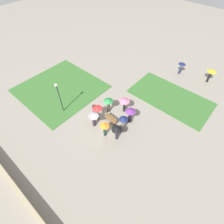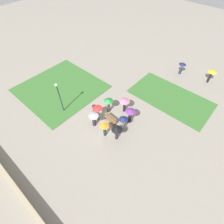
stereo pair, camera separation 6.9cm
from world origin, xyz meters
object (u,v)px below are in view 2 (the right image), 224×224
(crowd_person_orange, at_px, (105,127))
(crowd_person_black, at_px, (117,130))
(crowd_person_red, at_px, (97,110))
(trash_bin, at_px, (94,108))
(crowd_person_green, at_px, (109,102))
(lone_walker_far_path, at_px, (212,73))
(lone_walker_mid_plaza, at_px, (182,66))
(crowd_person_pink, at_px, (125,102))
(lamp_post, at_px, (59,94))
(crowd_person_navy, at_px, (123,121))
(crowd_person_grey, at_px, (94,118))
(park_bench, at_px, (111,119))
(crowd_person_purple, at_px, (130,113))

(crowd_person_orange, relative_size, crowd_person_black, 0.99)
(crowd_person_orange, height_order, crowd_person_red, crowd_person_red)
(trash_bin, distance_m, crowd_person_green, 1.97)
(lone_walker_far_path, height_order, lone_walker_mid_plaza, lone_walker_far_path)
(crowd_person_pink, bearing_deg, lamp_post, -82.25)
(crowd_person_pink, height_order, crowd_person_navy, crowd_person_navy)
(lone_walker_far_path, bearing_deg, lone_walker_mid_plaza, -102.13)
(trash_bin, relative_size, crowd_person_black, 0.44)
(crowd_person_red, bearing_deg, crowd_person_green, -69.90)
(trash_bin, height_order, crowd_person_orange, crowd_person_orange)
(trash_bin, height_order, crowd_person_pink, crowd_person_pink)
(crowd_person_grey, relative_size, crowd_person_navy, 0.90)
(crowd_person_black, distance_m, lone_walker_mid_plaza, 14.49)
(crowd_person_red, xyz_separation_m, lone_walker_mid_plaza, (2.88, 13.85, -0.29))
(lamp_post, height_order, crowd_person_red, lamp_post)
(lamp_post, bearing_deg, crowd_person_navy, 20.06)
(trash_bin, height_order, lone_walker_mid_plaza, lone_walker_mid_plaza)
(crowd_person_navy, bearing_deg, crowd_person_orange, -134.19)
(crowd_person_grey, distance_m, lone_walker_far_path, 16.77)
(park_bench, bearing_deg, crowd_person_green, 144.65)
(crowd_person_orange, xyz_separation_m, crowd_person_red, (-2.06, 1.11, 0.16))
(crowd_person_green, relative_size, crowd_person_purple, 1.00)
(park_bench, xyz_separation_m, crowd_person_black, (1.90, -1.26, 0.97))
(crowd_person_black, distance_m, crowd_person_purple, 2.62)
(crowd_person_purple, bearing_deg, crowd_person_pink, -67.45)
(trash_bin, xyz_separation_m, crowd_person_navy, (4.13, 0.14, 0.99))
(crowd_person_green, bearing_deg, trash_bin, 27.92)
(crowd_person_red, bearing_deg, crowd_person_grey, 133.71)
(lone_walker_far_path, bearing_deg, crowd_person_green, -50.04)
(park_bench, bearing_deg, crowd_person_black, -29.70)
(crowd_person_red, relative_size, lone_walker_mid_plaza, 1.14)
(crowd_person_grey, bearing_deg, crowd_person_black, 159.22)
(crowd_person_red, xyz_separation_m, crowd_person_purple, (2.91, 1.96, -0.06))
(crowd_person_pink, relative_size, crowd_person_navy, 0.98)
(park_bench, relative_size, trash_bin, 1.97)
(crowd_person_green, xyz_separation_m, crowd_person_navy, (2.84, -0.89, -0.08))
(lone_walker_mid_plaza, bearing_deg, crowd_person_orange, 28.23)
(crowd_person_green, bearing_deg, crowd_person_purple, 176.85)
(crowd_person_grey, height_order, crowd_person_pink, crowd_person_pink)
(crowd_person_green, xyz_separation_m, crowd_person_orange, (1.93, -2.70, -0.15))
(crowd_person_black, relative_size, lone_walker_far_path, 0.96)
(park_bench, relative_size, crowd_person_orange, 0.88)
(lamp_post, relative_size, lone_walker_far_path, 2.13)
(crowd_person_green, xyz_separation_m, crowd_person_black, (3.10, -2.23, -0.04))
(park_bench, xyz_separation_m, lone_walker_far_path, (5.33, 13.98, 1.02))
(lamp_post, height_order, crowd_person_black, lamp_post)
(crowd_person_orange, xyz_separation_m, lone_walker_mid_plaza, (0.81, 14.95, -0.13))
(lamp_post, height_order, crowd_person_pink, lamp_post)
(lamp_post, xyz_separation_m, crowd_person_orange, (5.96, 0.70, -1.30))
(crowd_person_navy, distance_m, crowd_person_black, 1.37)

